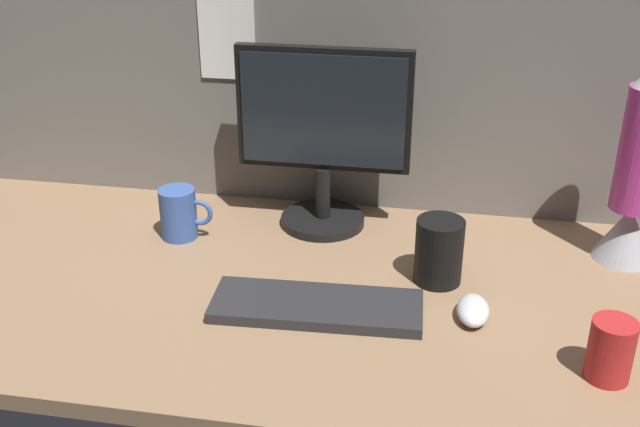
% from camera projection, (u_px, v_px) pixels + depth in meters
% --- Properties ---
extents(ground_plane, '(1.80, 0.80, 0.03)m').
position_uv_depth(ground_plane, '(290.00, 287.00, 1.45)').
color(ground_plane, '#8C6B4C').
extents(cubicle_wall_back, '(1.80, 0.06, 0.74)m').
position_uv_depth(cubicle_wall_back, '(324.00, 40.00, 1.61)').
color(cubicle_wall_back, slate).
rests_on(cubicle_wall_back, ground_plane).
extents(monitor, '(0.36, 0.18, 0.38)m').
position_uv_depth(monitor, '(323.00, 133.00, 1.57)').
color(monitor, black).
rests_on(monitor, ground_plane).
extents(keyboard, '(0.38, 0.15, 0.02)m').
position_uv_depth(keyboard, '(317.00, 306.00, 1.34)').
color(keyboard, '#262628').
rests_on(keyboard, ground_plane).
extents(mouse, '(0.06, 0.10, 0.03)m').
position_uv_depth(mouse, '(473.00, 310.00, 1.32)').
color(mouse, silver).
rests_on(mouse, ground_plane).
extents(mug_black_travel, '(0.09, 0.09, 0.13)m').
position_uv_depth(mug_black_travel, '(439.00, 251.00, 1.41)').
color(mug_black_travel, black).
rests_on(mug_black_travel, ground_plane).
extents(mug_ceramic_blue, '(0.11, 0.08, 0.11)m').
position_uv_depth(mug_ceramic_blue, '(179.00, 213.00, 1.58)').
color(mug_ceramic_blue, '#38569E').
rests_on(mug_ceramic_blue, ground_plane).
extents(mug_red_plastic, '(0.07, 0.07, 0.10)m').
position_uv_depth(mug_red_plastic, '(611.00, 350.00, 1.16)').
color(mug_red_plastic, red).
rests_on(mug_red_plastic, ground_plane).
extents(lava_lamp, '(0.12, 0.12, 0.39)m').
position_uv_depth(lava_lamp, '(637.00, 182.00, 1.45)').
color(lava_lamp, '#A5A5AD').
rests_on(lava_lamp, ground_plane).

